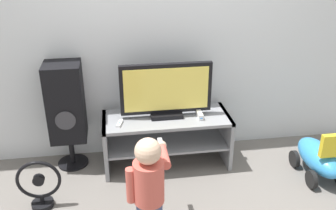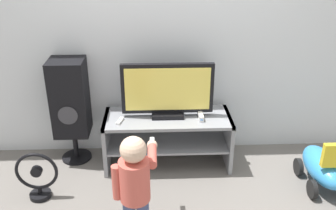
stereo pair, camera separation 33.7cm
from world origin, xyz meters
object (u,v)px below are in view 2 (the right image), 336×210
object	(u,v)px
television	(167,91)
ride_on_toy	(323,167)
speaker_tower	(70,99)
floor_fan	(38,177)
game_console	(200,115)
remote_primary	(120,121)
child	(135,180)

from	to	relation	value
television	ride_on_toy	world-z (taller)	television
speaker_tower	floor_fan	xyz separation A→B (m)	(-0.21, -0.61, -0.45)
game_console	remote_primary	world-z (taller)	game_console
television	game_console	bearing A→B (deg)	-11.13
remote_primary	game_console	bearing A→B (deg)	4.05
game_console	speaker_tower	distance (m)	1.25
game_console	remote_primary	xyz separation A→B (m)	(-0.75, -0.05, -0.02)
television	child	xyz separation A→B (m)	(-0.27, -1.00, -0.26)
child	speaker_tower	size ratio (longest dim) A/B	0.82
remote_primary	floor_fan	distance (m)	0.86
remote_primary	speaker_tower	size ratio (longest dim) A/B	0.13
ride_on_toy	floor_fan	bearing A→B (deg)	-178.73
child	speaker_tower	bearing A→B (deg)	120.75
television	ride_on_toy	bearing A→B (deg)	-18.49
ride_on_toy	remote_primary	bearing A→B (deg)	169.25
floor_fan	television	bearing A→B (deg)	24.45
game_console	speaker_tower	xyz separation A→B (m)	(-1.23, 0.16, 0.12)
remote_primary	floor_fan	size ratio (longest dim) A/B	0.30
television	ride_on_toy	size ratio (longest dim) A/B	1.39
remote_primary	floor_fan	bearing A→B (deg)	-149.77
speaker_tower	remote_primary	bearing A→B (deg)	-23.53
remote_primary	television	bearing A→B (deg)	14.38
speaker_tower	floor_fan	size ratio (longest dim) A/B	2.35
ride_on_toy	television	bearing A→B (deg)	161.51
remote_primary	speaker_tower	world-z (taller)	speaker_tower
television	speaker_tower	size ratio (longest dim) A/B	0.81
television	speaker_tower	xyz separation A→B (m)	(-0.92, 0.10, -0.11)
television	speaker_tower	world-z (taller)	speaker_tower
remote_primary	child	size ratio (longest dim) A/B	0.16
television	remote_primary	world-z (taller)	television
speaker_tower	floor_fan	world-z (taller)	speaker_tower
game_console	speaker_tower	size ratio (longest dim) A/B	0.18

